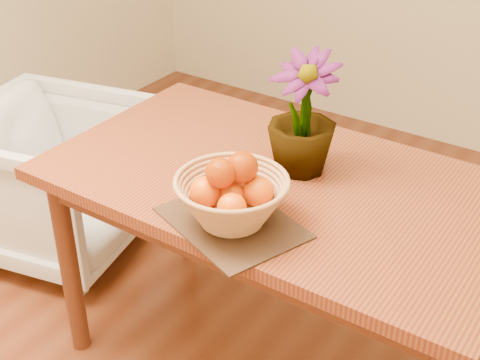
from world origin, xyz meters
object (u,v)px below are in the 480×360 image
Objects in this scene: wicker_basket at (232,202)px; table at (280,203)px; armchair at (54,173)px; potted_plant at (303,114)px.

table is at bearing 92.94° from wicker_basket.
table is at bearing -107.12° from armchair.
wicker_basket is at bearing -120.20° from armchair.
table is 3.83× the size of potted_plant.
potted_plant is (0.01, 0.35, 0.12)m from wicker_basket.
table is 1.98× the size of armchair.
potted_plant is at bearing 74.31° from table.
wicker_basket is (0.01, -0.27, 0.15)m from table.
wicker_basket is at bearing -87.06° from table.
potted_plant reaches higher than wicker_basket.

